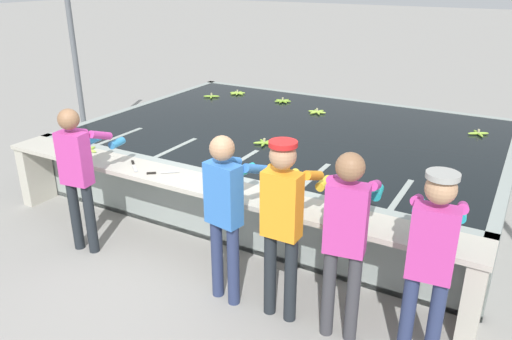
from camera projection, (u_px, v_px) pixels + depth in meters
name	position (u px, v px, depth m)	size (l,w,h in m)	color
ground_plane	(194.00, 262.00, 5.28)	(80.00, 80.00, 0.00)	gray
wash_tank	(293.00, 156.00, 7.08)	(5.57, 3.97, 0.83)	gray
work_ledge	(204.00, 201.00, 5.23)	(5.57, 0.45, 0.83)	#B7B2A3
worker_0	(78.00, 168.00, 5.20)	(0.46, 0.73, 1.60)	#1E2328
worker_1	(226.00, 205.00, 4.37)	(0.48, 0.74, 1.61)	navy
worker_2	(283.00, 214.00, 4.13)	(0.40, 0.72, 1.64)	#1E2328
worker_3	(346.00, 231.00, 3.89)	(0.47, 0.73, 1.65)	#38383D
worker_4	(431.00, 253.00, 3.59)	(0.45, 0.73, 1.62)	navy
banana_bunch_floating_0	(478.00, 133.00, 6.65)	(0.26, 0.26, 0.08)	#93BC3D
banana_bunch_floating_1	(237.00, 93.00, 8.79)	(0.28, 0.28, 0.08)	#93BC3D
banana_bunch_floating_2	(283.00, 101.00, 8.27)	(0.28, 0.28, 0.08)	#7FAD33
banana_bunch_floating_3	(264.00, 143.00, 6.29)	(0.27, 0.28, 0.08)	#7FAD33
banana_bunch_floating_4	(317.00, 112.00, 7.64)	(0.28, 0.27, 0.08)	#9EC642
banana_bunch_floating_5	(212.00, 96.00, 8.57)	(0.26, 0.26, 0.08)	#7FAD33
banana_bunch_ledge_0	(87.00, 150.00, 6.03)	(0.28, 0.28, 0.08)	#9EC642
knife_0	(158.00, 173.00, 5.38)	(0.29, 0.24, 0.02)	silver
knife_1	(134.00, 164.00, 5.61)	(0.28, 0.25, 0.02)	silver
support_post_left	(74.00, 52.00, 8.26)	(0.09, 0.09, 3.20)	slate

